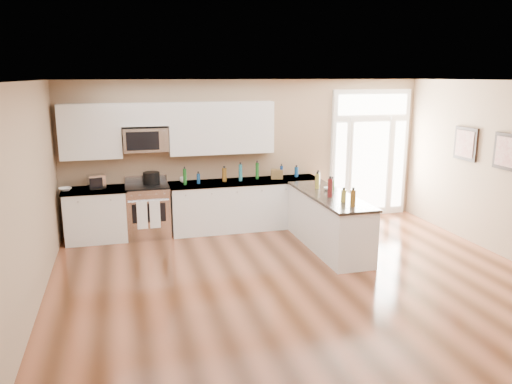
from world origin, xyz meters
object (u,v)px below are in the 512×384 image
Objects in this scene: peninsula_cabinet at (328,223)px; kitchen_range at (148,211)px; stockpot at (151,178)px; toaster_oven at (96,182)px.

kitchen_range is at bearing 153.47° from peninsula_cabinet.
stockpot is 1.06× the size of toaster_oven.
kitchen_range is at bearing -131.37° from stockpot.
stockpot is at bearing 151.05° from peninsula_cabinet.
toaster_oven is at bearing 158.57° from peninsula_cabinet.
toaster_oven is (-3.76, 1.48, 0.63)m from peninsula_cabinet.
toaster_oven is at bearing -175.30° from stockpot.
stockpot reaches higher than peninsula_cabinet.
peninsula_cabinet is 4.09m from toaster_oven.
toaster_oven reaches higher than peninsula_cabinet.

